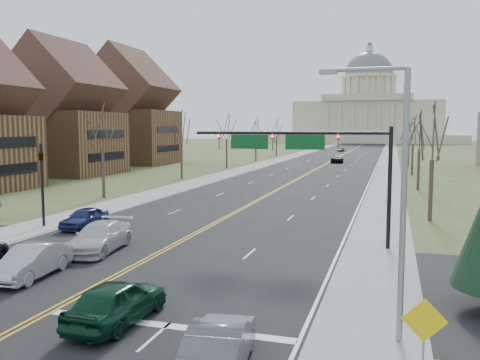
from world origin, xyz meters
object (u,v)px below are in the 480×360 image
Objects in this scene: car_sb_inner_lead at (31,261)px; car_far_nb at (337,159)px; street_light at (396,186)px; car_far_sb at (341,149)px; signal_left at (42,175)px; car_nb_inner_lead at (117,301)px; car_sb_inner_second at (99,237)px; signal_mast at (304,150)px; car_nb_outer_lead at (220,344)px; car_sb_outer_second at (84,218)px; warn_sign at (424,331)px.

car_sb_inner_lead is 0.88× the size of car_far_nb.
street_light reaches higher than car_far_sb.
car_nb_inner_lead is (14.66, -14.79, -2.89)m from signal_left.
car_sb_inner_second is 80.02m from car_far_nb.
signal_mast is at bearing 89.80° from car_far_nb.
car_nb_inner_lead is at bearing -45.25° from signal_left.
car_far_sb is at bearing -93.62° from car_nb_outer_lead.
car_sb_outer_second is 0.80× the size of car_far_nb.
car_far_sb is at bearing 84.61° from car_sb_inner_lead.
car_far_nb is (-5.68, 74.42, -5.00)m from signal_mast.
car_nb_inner_lead is at bearing 86.33° from car_far_nb.
signal_left is 1.26× the size of car_nb_inner_lead.
signal_mast is at bearing 111.41° from street_light.
car_far_sb is (1.19, 129.71, -0.15)m from car_sb_inner_second.
warn_sign is (6.05, -17.51, -3.75)m from signal_mast.
warn_sign is 0.72× the size of car_far_sb.
signal_left reaches higher than car_sb_inner_lead.
car_sb_outer_second is 124.19m from car_far_sb.
warn_sign is at bearing -79.25° from street_light.
car_nb_outer_lead is 1.07× the size of car_sb_outer_second.
car_nb_inner_lead is at bearing 165.22° from warn_sign.
car_sb_outer_second is at bearing 140.77° from warn_sign.
car_sb_inner_lead is (7.80, -10.92, -2.92)m from signal_left.
car_sb_inner_lead is 1.10× the size of car_sb_outer_second.
street_light is at bearing 92.55° from car_far_nb.
warn_sign is 20.87m from car_sb_inner_second.
street_light is 5.20m from warn_sign.
car_far_nb is at bearing 83.18° from car_sb_outer_second.
signal_left is at bearing -49.08° from car_nb_outer_lead.
car_nb_inner_lead is at bearing -61.80° from car_sb_inner_second.
street_light is 1.68× the size of car_far_nb.
car_sb_inner_lead is 135.22m from car_far_sb.
warn_sign is at bearing -38.37° from car_sb_outer_second.
car_nb_outer_lead is at bearing 175.42° from warn_sign.
signal_mast is at bearing 19.29° from car_sb_inner_second.
car_far_sb is (-10.19, 141.36, -0.08)m from car_nb_outer_lead.
car_far_nb is at bearing 97.28° from warn_sign.
car_nb_inner_lead is at bearing -33.44° from car_nb_outer_lead.
warn_sign is 18.46m from car_sb_inner_lead.
signal_left is 0.66× the size of street_light.
signal_mast is 1.34× the size of street_light.
car_sb_outer_second is at bearing 179.12° from signal_mast.
car_sb_inner_second is at bearing -52.04° from car_nb_inner_lead.
car_far_sb is (-9.73, 124.29, -5.08)m from signal_mast.
warn_sign is (0.76, -4.02, -3.21)m from street_light.
warn_sign reaches higher than car_sb_inner_second.
car_sb_inner_second is at bearing 153.52° from street_light.
car_sb_inner_second reaches higher than car_nb_inner_lead.
car_sb_outer_second is 1.09× the size of car_far_sb.
warn_sign reaches higher than car_far_sb.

